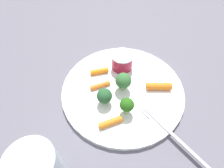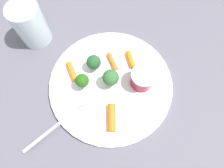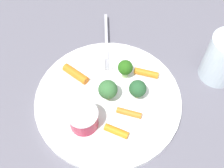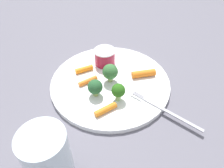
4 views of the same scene
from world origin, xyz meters
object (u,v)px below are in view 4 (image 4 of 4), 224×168
(sauce_cup, at_px, (105,57))
(carrot_stick_1, at_px, (84,69))
(broccoli_floret_0, at_px, (109,72))
(carrot_stick_3, at_px, (106,109))
(plate, at_px, (110,83))
(carrot_stick_2, at_px, (88,81))
(drinking_glass, at_px, (47,156))
(carrot_stick_0, at_px, (144,74))
(broccoli_floret_1, at_px, (95,87))
(fork, at_px, (164,110))
(broccoli_floret_2, at_px, (118,91))

(sauce_cup, relative_size, carrot_stick_1, 1.23)
(broccoli_floret_0, distance_m, carrot_stick_3, 0.10)
(plate, xyz_separation_m, sauce_cup, (-0.06, 0.04, 0.03))
(broccoli_floret_0, bearing_deg, sauce_cup, 144.79)
(carrot_stick_2, distance_m, drinking_glass, 0.22)
(carrot_stick_3, bearing_deg, carrot_stick_0, 96.37)
(plate, xyz_separation_m, carrot_stick_1, (-0.07, -0.02, 0.01))
(broccoli_floret_0, height_order, drinking_glass, drinking_glass)
(sauce_cup, distance_m, carrot_stick_1, 0.06)
(plate, relative_size, carrot_stick_2, 6.08)
(broccoli_floret_1, height_order, fork, broccoli_floret_1)
(broccoli_floret_2, relative_size, drinking_glass, 0.42)
(broccoli_floret_1, distance_m, carrot_stick_1, 0.09)
(broccoli_floret_1, xyz_separation_m, carrot_stick_0, (0.04, 0.13, -0.02))
(carrot_stick_2, bearing_deg, plate, 52.01)
(broccoli_floret_1, relative_size, carrot_stick_0, 0.72)
(drinking_glass, bearing_deg, plate, 110.95)
(carrot_stick_0, relative_size, fork, 0.35)
(broccoli_floret_1, relative_size, carrot_stick_1, 0.93)
(broccoli_floret_1, distance_m, carrot_stick_0, 0.13)
(carrot_stick_0, xyz_separation_m, carrot_stick_2, (-0.08, -0.11, -0.00))
(broccoli_floret_1, xyz_separation_m, fork, (0.13, 0.07, -0.02))
(carrot_stick_1, bearing_deg, plate, 16.62)
(plate, xyz_separation_m, drinking_glass, (0.08, -0.22, 0.05))
(sauce_cup, xyz_separation_m, broccoli_floret_2, (0.11, -0.07, 0.01))
(carrot_stick_2, bearing_deg, carrot_stick_3, -18.07)
(broccoli_floret_0, distance_m, drinking_glass, 0.24)
(sauce_cup, height_order, carrot_stick_0, sauce_cup)
(drinking_glass, bearing_deg, broccoli_floret_2, 98.76)
(plate, distance_m, carrot_stick_2, 0.05)
(carrot_stick_2, xyz_separation_m, carrot_stick_3, (0.09, -0.03, 0.00))
(broccoli_floret_0, bearing_deg, drinking_glass, -68.21)
(sauce_cup, xyz_separation_m, carrot_stick_1, (-0.01, -0.06, -0.01))
(broccoli_floret_2, distance_m, carrot_stick_3, 0.05)
(sauce_cup, relative_size, drinking_glass, 0.53)
(broccoli_floret_0, xyz_separation_m, drinking_glass, (0.09, -0.22, 0.01))
(sauce_cup, relative_size, broccoli_floret_1, 1.32)
(broccoli_floret_2, relative_size, carrot_stick_3, 0.87)
(sauce_cup, bearing_deg, drinking_glass, -60.97)
(sauce_cup, distance_m, fork, 0.21)
(broccoli_floret_0, height_order, carrot_stick_0, broccoli_floret_0)
(sauce_cup, height_order, carrot_stick_2, sauce_cup)
(carrot_stick_0, bearing_deg, broccoli_floret_2, -84.19)
(broccoli_floret_0, height_order, fork, broccoli_floret_0)
(carrot_stick_2, bearing_deg, broccoli_floret_1, -17.42)
(broccoli_floret_2, relative_size, carrot_stick_1, 0.97)
(carrot_stick_0, bearing_deg, plate, -122.61)
(sauce_cup, xyz_separation_m, broccoli_floret_0, (0.06, -0.04, 0.01))
(plate, relative_size, fork, 1.73)
(broccoli_floret_1, relative_size, fork, 0.25)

